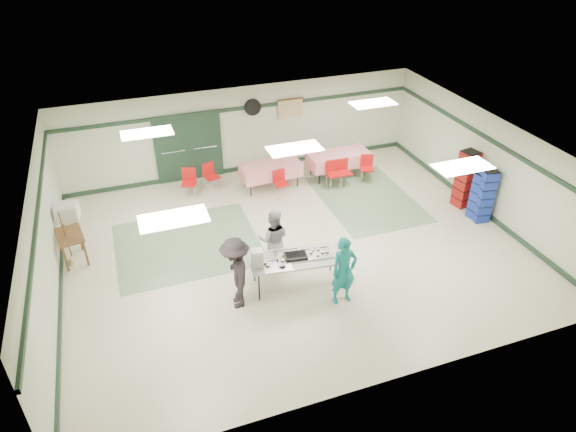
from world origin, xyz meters
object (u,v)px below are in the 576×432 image
object	(u,v)px
volunteer_teal	(344,271)
broom	(66,236)
serving_table	(296,259)
chair_c	(367,165)
chair_loose_a	(210,174)
dining_table_b	(271,170)
dining_table_a	(339,159)
chair_d	(280,180)
chair_loose_b	(189,180)
volunteer_dark	(236,273)
chair_b	(333,171)
crate_stack_blue_a	(481,196)
printer_table	(70,238)
volunteer_grey	(274,239)
crate_stack_red	(466,179)
crate_stack_blue_b	(485,196)
office_printer	(67,212)
chair_a	(343,169)

from	to	relation	value
volunteer_teal	broom	bearing A→B (deg)	146.11
serving_table	chair_c	size ratio (longest dim) A/B	2.62
serving_table	chair_loose_a	world-z (taller)	chair_loose_a
dining_table_b	chair_loose_a	bearing A→B (deg)	161.90
dining_table_a	chair_d	size ratio (longest dim) A/B	2.39
dining_table_a	chair_loose_a	bearing A→B (deg)	171.25
chair_loose_a	chair_loose_b	bearing A→B (deg)	175.69
volunteer_dark	chair_b	bearing A→B (deg)	143.84
chair_loose_b	crate_stack_blue_a	size ratio (longest dim) A/B	0.65
volunteer_teal	printer_table	xyz separation A→B (m)	(-5.45, 3.46, -0.16)
volunteer_grey	chair_b	distance (m)	4.26
volunteer_teal	crate_stack_red	distance (m)	5.46
serving_table	chair_loose_a	bearing A→B (deg)	107.26
volunteer_teal	broom	world-z (taller)	volunteer_teal
serving_table	volunteer_teal	xyz separation A→B (m)	(0.76, -0.81, 0.07)
volunteer_dark	chair_loose_b	world-z (taller)	volunteer_dark
crate_stack_blue_b	printer_table	distance (m)	10.45
dining_table_a	broom	distance (m)	8.08
chair_loose_a	chair_loose_b	xyz separation A→B (m)	(-0.66, -0.20, 0.02)
chair_d	crate_stack_red	size ratio (longest dim) A/B	0.48
printer_table	office_printer	size ratio (longest dim) A/B	1.85
dining_table_b	printer_table	distance (m)	5.88
dining_table_a	dining_table_b	xyz separation A→B (m)	(-2.20, 0.00, -0.00)
crate_stack_blue_b	printer_table	xyz separation A→B (m)	(-10.30, 1.78, -0.12)
dining_table_a	office_printer	distance (m)	7.86
crate_stack_red	dining_table_b	bearing A→B (deg)	149.24
volunteer_dark	crate_stack_blue_a	bearing A→B (deg)	107.66
volunteer_teal	volunteer_dark	world-z (taller)	volunteer_dark
chair_d	chair_loose_b	bearing A→B (deg)	155.38
dining_table_b	chair_d	bearing A→B (deg)	-83.20
volunteer_dark	office_printer	xyz separation A→B (m)	(-3.28, 3.53, 0.12)
chair_d	office_printer	world-z (taller)	office_printer
printer_table	chair_loose_b	bearing A→B (deg)	24.76
serving_table	chair_loose_a	distance (m)	5.08
chair_c	crate_stack_red	size ratio (longest dim) A/B	0.50
chair_b	broom	size ratio (longest dim) A/B	0.57
chair_a	printer_table	distance (m)	7.78
volunteer_teal	chair_c	size ratio (longest dim) A/B	1.94
serving_table	crate_stack_red	distance (m)	5.87
crate_stack_red	broom	size ratio (longest dim) A/B	1.16
chair_a	office_printer	distance (m)	7.70
dining_table_b	crate_stack_blue_b	xyz separation A→B (m)	(4.73, -3.66, 0.18)
volunteer_teal	chair_loose_a	distance (m)	6.04
serving_table	volunteer_dark	size ratio (longest dim) A/B	1.29
chair_b	chair_loose_b	distance (m)	4.22
chair_b	office_printer	world-z (taller)	office_printer
chair_a	crate_stack_red	bearing A→B (deg)	-44.15
chair_d	broom	xyz separation A→B (m)	(-5.74, -1.35, 0.25)
printer_table	crate_stack_blue_a	bearing A→B (deg)	-18.47
chair_c	chair_loose_b	size ratio (longest dim) A/B	0.95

